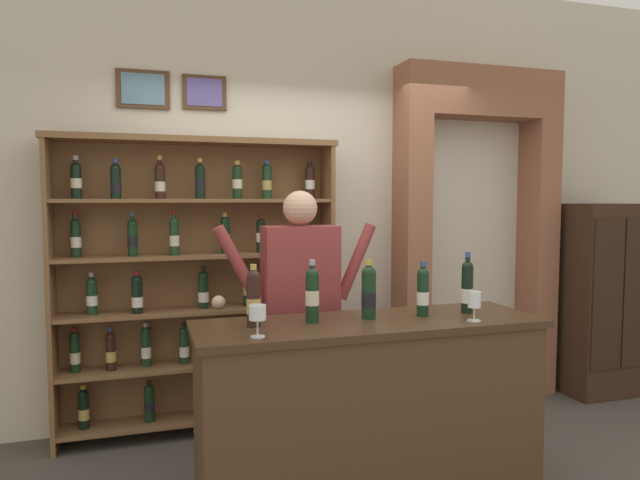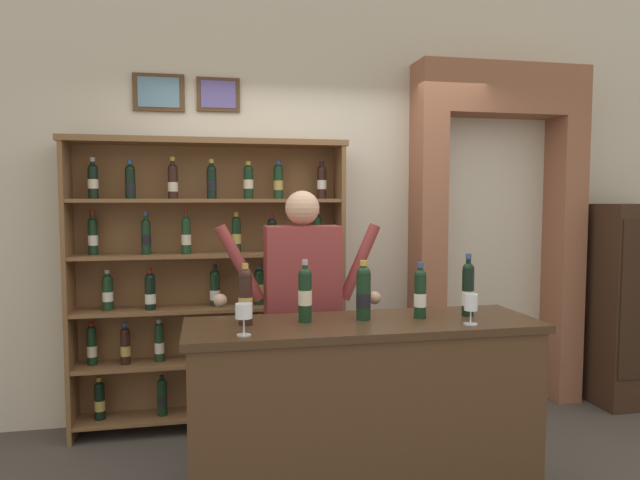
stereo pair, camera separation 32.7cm
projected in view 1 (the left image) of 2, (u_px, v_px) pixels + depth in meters
The scene contains 13 objects.
back_wall at pixel (298, 195), 4.36m from camera, with size 12.00×0.19×3.35m.
wine_shelf at pixel (198, 279), 3.94m from camera, with size 1.94×0.30×2.06m.
archway_doorway at pixel (472, 215), 4.67m from camera, with size 1.39×0.45×2.68m.
side_cabinet at pixel (600, 299), 4.76m from camera, with size 0.64×0.48×1.60m.
tasting_counter at pixel (369, 413), 3.01m from camera, with size 1.85×0.58×1.00m.
shopkeeper at pixel (300, 295), 3.42m from camera, with size 1.03×0.22×1.69m.
tasting_bottle_chianti at pixel (254, 298), 2.82m from camera, with size 0.07×0.07×0.31m.
tasting_bottle_bianco at pixel (312, 293), 2.92m from camera, with size 0.07×0.07×0.33m.
tasting_bottle_brunello at pixel (369, 291), 3.01m from camera, with size 0.08×0.08×0.32m.
tasting_bottle_riserva at pixel (423, 291), 3.08m from camera, with size 0.07×0.07×0.30m.
tasting_bottle_grappa at pixel (467, 286), 3.16m from camera, with size 0.07×0.07×0.34m.
wine_glass_right at pixel (474, 302), 2.95m from camera, with size 0.07×0.07×0.16m.
wine_glass_spare at pixel (257, 314), 2.61m from camera, with size 0.08×0.08×0.15m.
Camera 1 is at (-1.13, -2.72, 1.65)m, focal length 31.65 mm.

